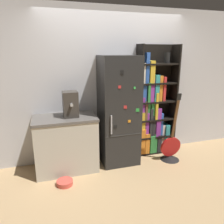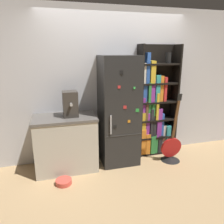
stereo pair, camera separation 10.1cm
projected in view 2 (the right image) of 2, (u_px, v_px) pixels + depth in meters
The scene contains 8 objects.
ground_plane at pixel (121, 165), 3.74m from camera, with size 16.00×16.00×0.00m, color tan.
wall_back at pixel (114, 85), 3.83m from camera, with size 8.00×0.05×2.60m.
refrigerator at pixel (119, 111), 3.66m from camera, with size 0.62×0.58×1.82m.
bookshelf at pixel (153, 110), 4.00m from camera, with size 0.72×0.28×2.00m.
kitchen_counter at pixel (66, 143), 3.54m from camera, with size 0.98×0.61×0.89m.
espresso_machine at pixel (70, 104), 3.38m from camera, with size 0.23×0.29×0.40m.
guitar at pixel (171, 151), 3.85m from camera, with size 0.37×0.34×1.23m.
pet_bowl at pixel (64, 182), 3.19m from camera, with size 0.24×0.24×0.07m.
Camera 2 is at (-1.04, -3.20, 1.88)m, focal length 35.00 mm.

